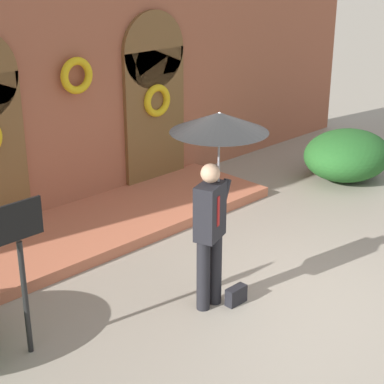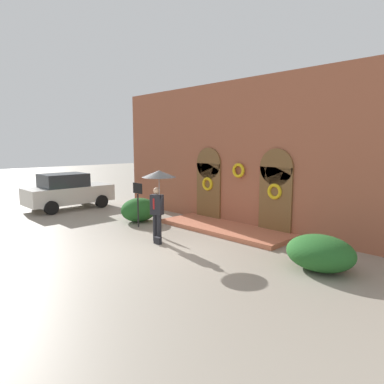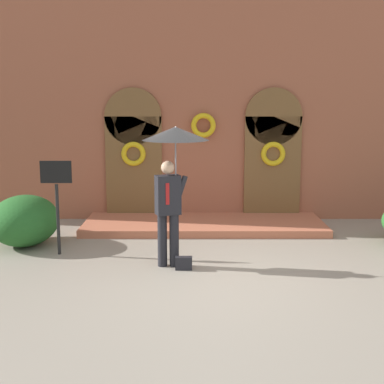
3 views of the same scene
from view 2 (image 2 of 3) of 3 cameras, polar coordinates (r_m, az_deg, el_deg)
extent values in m
plane|color=gray|center=(10.81, -5.24, -9.24)|extent=(80.00, 80.00, 0.00)
cube|color=#9E563D|center=(13.39, 8.73, 6.21)|extent=(14.00, 0.50, 5.60)
cube|color=brown|center=(14.32, 2.77, -0.02)|extent=(1.30, 0.08, 2.40)
cylinder|color=brown|center=(14.20, 2.80, 4.78)|extent=(1.30, 0.08, 1.30)
cube|color=brown|center=(12.40, 13.70, -1.50)|extent=(1.30, 0.08, 2.40)
cylinder|color=brown|center=(12.27, 13.88, 4.04)|extent=(1.30, 0.08, 1.30)
torus|color=gold|center=(14.23, 2.59, 1.35)|extent=(0.56, 0.12, 0.56)
torus|color=gold|center=(12.29, 13.58, 0.07)|extent=(0.56, 0.12, 0.56)
torus|color=gold|center=(13.13, 7.74, 3.58)|extent=(0.56, 0.12, 0.56)
cube|color=#B56346|center=(12.86, 5.39, -6.06)|extent=(5.20, 1.80, 0.16)
cylinder|color=black|center=(11.50, -6.14, -5.87)|extent=(0.16, 0.16, 0.90)
cylinder|color=black|center=(11.35, -5.51, -6.05)|extent=(0.16, 0.16, 0.90)
cube|color=black|center=(11.26, -5.88, -2.10)|extent=(0.46, 0.36, 0.66)
cube|color=#A51919|center=(11.18, -6.40, -1.98)|extent=(0.06, 0.03, 0.36)
sphere|color=tan|center=(11.19, -5.91, 0.22)|extent=(0.22, 0.22, 0.22)
cylinder|color=black|center=(11.08, -5.18, -1.74)|extent=(0.22, 0.09, 0.46)
cylinder|color=gray|center=(11.10, -5.48, -0.06)|extent=(0.02, 0.02, 0.98)
cone|color=black|center=(11.03, -5.53, 3.03)|extent=(1.10, 1.10, 0.22)
cone|color=white|center=(11.03, -5.53, 3.11)|extent=(0.61, 0.61, 0.20)
cube|color=black|center=(11.20, -5.75, -8.05)|extent=(0.28, 0.12, 0.22)
cylinder|color=black|center=(13.37, -8.97, -3.08)|extent=(0.06, 0.06, 1.30)
cube|color=black|center=(13.23, -9.06, 0.62)|extent=(0.56, 0.03, 0.40)
ellipsoid|color=#235B23|center=(14.40, -8.84, -2.94)|extent=(1.30, 1.55, 0.98)
ellipsoid|color=#235B23|center=(9.43, 20.59, -9.47)|extent=(1.75, 1.47, 0.90)
cube|color=silver|center=(18.07, -19.80, -0.34)|extent=(1.83, 4.11, 0.80)
cube|color=#2D3338|center=(17.89, -20.64, 1.86)|extent=(1.60, 2.06, 0.64)
cylinder|color=black|center=(19.47, -17.44, -0.86)|extent=(0.22, 0.64, 0.64)
cylinder|color=black|center=(17.90, -14.84, -1.51)|extent=(0.22, 0.64, 0.64)
cylinder|color=black|center=(18.49, -24.48, -1.67)|extent=(0.22, 0.64, 0.64)
cylinder|color=black|center=(16.83, -22.40, -2.45)|extent=(0.22, 0.64, 0.64)
camera|label=1|loc=(13.72, -35.52, 10.31)|focal=60.00mm
camera|label=3|loc=(8.48, -56.94, 1.90)|focal=50.00mm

